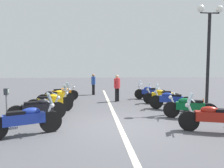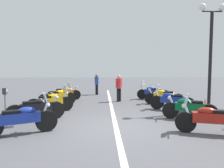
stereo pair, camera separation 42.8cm
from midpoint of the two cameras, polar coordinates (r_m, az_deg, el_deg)
name	(u,v)px [view 1 (the left image)]	position (r m, az deg, el deg)	size (l,w,h in m)	color
ground_plane	(120,126)	(6.81, 0.39, -12.25)	(80.00, 80.00, 0.00)	#4C4C51
lane_centre_stripe	(111,108)	(9.98, -1.45, -6.90)	(16.35, 0.16, 0.01)	beige
motorcycle_left_row_0	(26,120)	(6.38, -25.64, -9.41)	(1.07, 2.01, 1.22)	black
motorcycle_left_row_1	(38,109)	(7.90, -22.09, -6.77)	(1.13, 1.95, 1.02)	black
motorcycle_left_row_2	(51,102)	(9.23, -18.57, -5.06)	(1.07, 1.92, 1.22)	black
motorcycle_left_row_3	(57,97)	(10.91, -16.89, -3.61)	(1.13, 1.84, 1.22)	black
motorcycle_left_row_4	(62,93)	(12.60, -15.27, -2.65)	(1.01, 1.99, 0.99)	black
motorcycle_right_row_0	(214,117)	(6.76, 26.02, -8.76)	(0.93, 2.12, 1.20)	black
motorcycle_right_row_1	(189,107)	(8.25, 20.18, -6.34)	(0.94, 1.95, 1.00)	black
motorcycle_right_row_2	(170,100)	(9.75, 15.42, -4.50)	(1.10, 1.90, 1.22)	black
motorcycle_right_row_3	(162,96)	(11.32, 13.16, -3.34)	(0.88, 2.08, 1.19)	black
motorcycle_right_row_4	(150,92)	(12.81, 10.11, -2.36)	(1.06, 1.97, 1.21)	black
street_lamp_twin_globe	(209,39)	(10.17, 25.25, 11.65)	(0.32, 1.22, 4.84)	black
parking_meter	(7,100)	(7.74, -29.74, -4.01)	(0.20, 0.15, 1.29)	slate
traffic_cone_0	(203,104)	(10.11, 23.84, -5.46)	(0.36, 0.36, 0.61)	orange
traffic_cone_2	(178,99)	(11.58, 17.55, -4.09)	(0.36, 0.36, 0.61)	orange
bystander_0	(117,86)	(11.78, 0.45, -0.59)	(0.39, 0.41, 1.61)	black
bystander_1	(93,83)	(14.99, -6.24, 0.40)	(0.49, 0.32, 1.59)	black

